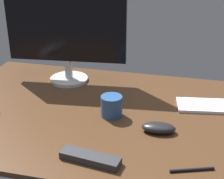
{
  "coord_description": "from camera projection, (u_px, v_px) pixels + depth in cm",
  "views": [
    {
      "loc": [
        25.07,
        -116.18,
        68.08
      ],
      "look_at": [
        -5.13,
        8.49,
        8.0
      ],
      "focal_mm": 56.96,
      "sensor_mm": 36.0,
      "label": 1
    }
  ],
  "objects": [
    {
      "name": "desk",
      "position": [
        120.0,
        116.0,
        1.36
      ],
      "size": [
        140.0,
        84.0,
        2.0
      ],
      "primitive_type": "cube",
      "color": "#4C301C",
      "rests_on": "ground"
    },
    {
      "name": "monitor",
      "position": [
        66.0,
        30.0,
        1.55
      ],
      "size": [
        52.77,
        17.39,
        42.68
      ],
      "rotation": [
        0.0,
        0.0,
        0.1
      ],
      "color": "silver",
      "rests_on": "desk"
    },
    {
      "name": "computer_mouse",
      "position": [
        159.0,
        128.0,
        1.23
      ],
      "size": [
        12.27,
        7.19,
        3.33
      ],
      "primitive_type": "ellipsoid",
      "rotation": [
        0.0,
        0.0,
        0.08
      ],
      "color": "black",
      "rests_on": "desk"
    },
    {
      "name": "tv_remote",
      "position": [
        90.0,
        158.0,
        1.08
      ],
      "size": [
        19.52,
        7.66,
        2.41
      ],
      "primitive_type": "cube",
      "rotation": [
        0.0,
        0.0,
        -0.14
      ],
      "color": "#2D2D33",
      "rests_on": "desk"
    },
    {
      "name": "coffee_mug",
      "position": [
        112.0,
        106.0,
        1.33
      ],
      "size": [
        8.07,
        8.07,
        8.05
      ],
      "primitive_type": "cylinder",
      "color": "#28518C",
      "rests_on": "desk"
    },
    {
      "name": "pen",
      "position": [
        192.0,
        170.0,
        1.04
      ],
      "size": [
        12.94,
        5.38,
        0.92
      ],
      "primitive_type": "cylinder",
      "rotation": [
        0.0,
        1.57,
        0.34
      ],
      "color": "black",
      "rests_on": "desk"
    }
  ]
}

